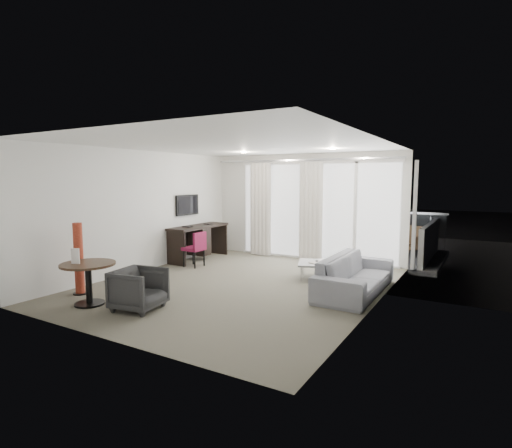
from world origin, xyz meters
The scene contains 28 objects.
floor centered at (0.00, 0.00, 0.00)m, with size 5.00×6.00×0.00m, color #5C584A.
ceiling centered at (0.00, 0.00, 2.60)m, with size 5.00×6.00×0.00m, color white.
wall_left centered at (-2.50, 0.00, 1.30)m, with size 0.00×6.00×2.60m, color silver.
wall_right centered at (2.50, 0.00, 1.30)m, with size 0.00×6.00×2.60m, color silver.
wall_front centered at (0.00, -3.00, 1.30)m, with size 5.00×0.00×2.60m, color silver.
window_panel centered at (0.30, 2.98, 1.20)m, with size 4.00×0.02×2.38m, color white, non-canonical shape.
window_frame centered at (0.30, 2.97, 1.20)m, with size 4.10×0.06×2.44m, color white, non-canonical shape.
curtain_left centered at (-1.15, 2.82, 1.20)m, with size 0.60×0.20×2.38m, color silver, non-canonical shape.
curtain_right centered at (0.25, 2.82, 1.20)m, with size 0.60×0.20×2.38m, color silver, non-canonical shape.
curtain_track centered at (0.00, 2.82, 2.45)m, with size 4.80×0.04×0.04m, color #B2B2B7, non-canonical shape.
downlight_a centered at (-0.90, 1.60, 2.59)m, with size 0.12×0.12×0.02m, color #FFE0B2.
downlight_b centered at (1.20, 1.60, 2.59)m, with size 0.12×0.12×0.02m, color #FFE0B2.
desk centered at (-2.20, 1.56, 0.42)m, with size 0.56×1.79×0.84m, color black, non-canonical shape.
tv centered at (-2.46, 1.45, 1.35)m, with size 0.05×0.80×0.50m, color black, non-canonical shape.
desk_chair centered at (-1.78, 0.84, 0.40)m, with size 0.44×0.41×0.80m, color maroon, non-canonical shape.
round_table centered at (-1.45, -2.19, 0.34)m, with size 0.84×0.84×0.67m, color black, non-canonical shape.
menu_card centered at (-1.56, -2.32, 0.72)m, with size 0.13×0.02×0.24m, color white, non-canonical shape.
red_lamp centered at (-2.09, -1.88, 0.62)m, with size 0.25×0.25×1.24m, color maroon.
tub_armchair centered at (-0.58, -1.97, 0.32)m, with size 0.68×0.70×0.63m, color #282828.
coffee_table centered at (1.07, 1.20, 0.17)m, with size 0.73×0.73×0.33m, color gray, non-canonical shape.
remote centered at (1.04, 1.26, 0.36)m, with size 0.05×0.15×0.02m, color black, non-canonical shape.
magazine centered at (1.09, 1.14, 0.36)m, with size 0.20×0.25×0.01m, color gray, non-canonical shape.
sofa centered at (2.01, 0.61, 0.32)m, with size 2.21×0.87×0.65m, color gray.
terrace_slab centered at (0.30, 4.50, -0.06)m, with size 5.60×3.00×0.12m, color #4D4D50.
rattan_chair_a centered at (0.43, 4.38, 0.39)m, with size 0.53×0.53×0.78m, color brown, non-canonical shape.
rattan_chair_b centered at (2.28, 4.76, 0.38)m, with size 0.52×0.52×0.76m, color brown, non-canonical shape.
rattan_table centered at (0.97, 4.48, 0.27)m, with size 0.54×0.54×0.54m, color brown, non-canonical shape.
balustrade centered at (0.30, 5.95, 0.50)m, with size 5.50×0.06×1.05m, color #B2B2B7, non-canonical shape.
Camera 1 is at (3.95, -6.19, 1.99)m, focal length 28.00 mm.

